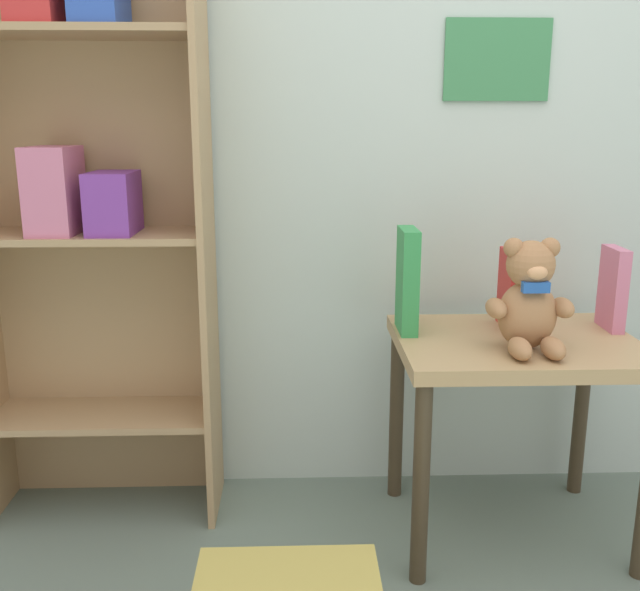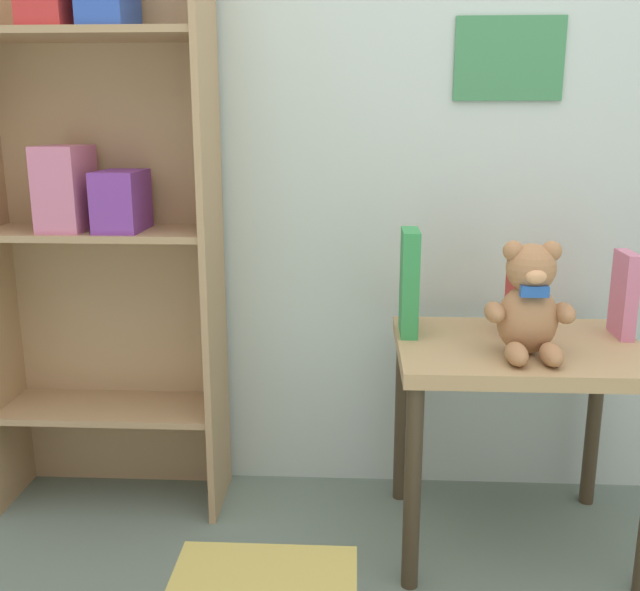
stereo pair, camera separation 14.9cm
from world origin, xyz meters
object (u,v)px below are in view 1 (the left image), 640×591
(display_table, at_px, (515,370))
(book_standing_green, at_px, (407,281))
(bookshelf_side, at_px, (89,198))
(book_standing_red, at_px, (508,289))
(teddy_bear, at_px, (529,300))
(book_standing_pink, at_px, (613,289))

(display_table, bearing_deg, book_standing_green, 163.81)
(bookshelf_side, distance_m, book_standing_red, 1.12)
(book_standing_green, bearing_deg, bookshelf_side, 172.31)
(book_standing_green, relative_size, book_standing_red, 1.30)
(book_standing_red, bearing_deg, bookshelf_side, 177.27)
(display_table, bearing_deg, bookshelf_side, 169.87)
(bookshelf_side, xyz_separation_m, teddy_bear, (1.09, -0.28, -0.21))
(bookshelf_side, relative_size, teddy_bear, 5.83)
(display_table, height_order, book_standing_green, book_standing_green)
(bookshelf_side, distance_m, book_standing_pink, 1.39)
(display_table, distance_m, book_standing_pink, 0.34)
(bookshelf_side, bearing_deg, book_standing_green, -8.10)
(display_table, relative_size, book_standing_red, 2.91)
(display_table, height_order, teddy_bear, teddy_bear)
(teddy_bear, height_order, book_standing_red, teddy_bear)
(bookshelf_side, height_order, book_standing_green, bookshelf_side)
(display_table, relative_size, book_standing_green, 2.24)
(bookshelf_side, relative_size, book_standing_red, 7.61)
(display_table, relative_size, book_standing_pink, 2.78)
(book_standing_green, height_order, book_standing_pink, book_standing_green)
(teddy_bear, distance_m, book_standing_green, 0.31)
(bookshelf_side, xyz_separation_m, book_standing_red, (1.09, -0.09, -0.23))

